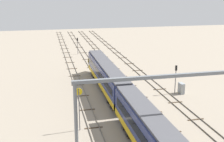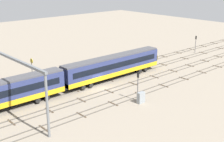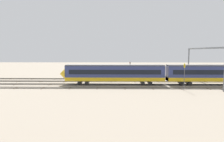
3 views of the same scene
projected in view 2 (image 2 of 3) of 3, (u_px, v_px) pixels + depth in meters
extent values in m
plane|color=gray|center=(101.00, 88.00, 59.79)|extent=(187.32, 187.32, 0.00)
cube|color=#59544C|center=(130.00, 100.00, 54.16)|extent=(171.32, 0.07, 0.16)
cube|color=#59544C|center=(124.00, 97.00, 55.18)|extent=(171.32, 0.07, 0.16)
cube|color=#473828|center=(44.00, 128.00, 44.19)|extent=(0.24, 2.40, 0.08)
cube|color=#473828|center=(81.00, 115.00, 48.39)|extent=(0.24, 2.40, 0.08)
cube|color=#473828|center=(113.00, 104.00, 52.58)|extent=(0.24, 2.40, 0.08)
cube|color=#473828|center=(140.00, 94.00, 56.78)|extent=(0.24, 2.40, 0.08)
cube|color=#473828|center=(163.00, 86.00, 60.98)|extent=(0.24, 2.40, 0.08)
cube|color=#473828|center=(184.00, 78.00, 65.17)|extent=(0.24, 2.40, 0.08)
cube|color=#473828|center=(202.00, 72.00, 69.37)|extent=(0.24, 2.40, 0.08)
cube|color=#473828|center=(217.00, 66.00, 73.56)|extent=(0.24, 2.40, 0.08)
cube|color=#59544C|center=(112.00, 92.00, 57.55)|extent=(171.32, 0.07, 0.16)
cube|color=#59544C|center=(106.00, 90.00, 58.58)|extent=(171.32, 0.07, 0.16)
cube|color=#473828|center=(11.00, 122.00, 45.96)|extent=(0.24, 2.40, 0.08)
cube|color=#473828|center=(49.00, 110.00, 50.00)|extent=(0.24, 2.40, 0.08)
cube|color=#473828|center=(81.00, 100.00, 54.04)|extent=(0.24, 2.40, 0.08)
cube|color=#473828|center=(109.00, 91.00, 58.08)|extent=(0.24, 2.40, 0.08)
cube|color=#473828|center=(133.00, 84.00, 62.12)|extent=(0.24, 2.40, 0.08)
cube|color=#473828|center=(154.00, 77.00, 66.16)|extent=(0.24, 2.40, 0.08)
cube|color=#473828|center=(173.00, 71.00, 70.20)|extent=(0.24, 2.40, 0.08)
cube|color=#473828|center=(190.00, 65.00, 74.24)|extent=(0.24, 2.40, 0.08)
cube|color=#473828|center=(204.00, 61.00, 78.28)|extent=(0.24, 2.40, 0.08)
cube|color=#473828|center=(218.00, 56.00, 82.32)|extent=(0.24, 2.40, 0.08)
cube|color=#59544C|center=(95.00, 85.00, 60.95)|extent=(171.32, 0.07, 0.16)
cube|color=#59544C|center=(91.00, 84.00, 61.97)|extent=(171.32, 0.07, 0.16)
cube|color=#473828|center=(34.00, 102.00, 53.29)|extent=(0.24, 2.40, 0.08)
cube|color=#473828|center=(75.00, 90.00, 58.74)|extent=(0.24, 2.40, 0.08)
cube|color=#473828|center=(109.00, 80.00, 64.20)|extent=(0.24, 2.40, 0.08)
cube|color=#473828|center=(138.00, 72.00, 69.65)|extent=(0.24, 2.40, 0.08)
cube|color=#473828|center=(163.00, 64.00, 75.11)|extent=(0.24, 2.40, 0.08)
cube|color=#473828|center=(184.00, 58.00, 80.56)|extent=(0.24, 2.40, 0.08)
cube|color=#473828|center=(203.00, 53.00, 86.02)|extent=(0.24, 2.40, 0.08)
cube|color=#473828|center=(220.00, 48.00, 91.47)|extent=(0.24, 2.40, 0.08)
cube|color=#59544C|center=(81.00, 80.00, 64.34)|extent=(171.32, 0.07, 0.16)
cube|color=#59544C|center=(76.00, 78.00, 65.36)|extent=(171.32, 0.07, 0.16)
cube|color=#473828|center=(8.00, 98.00, 55.13)|extent=(0.24, 2.40, 0.08)
cube|color=#473828|center=(39.00, 89.00, 59.02)|extent=(0.24, 2.40, 0.08)
cube|color=#473828|center=(66.00, 82.00, 62.92)|extent=(0.24, 2.40, 0.08)
cube|color=#473828|center=(90.00, 76.00, 66.81)|extent=(0.24, 2.40, 0.08)
cube|color=#473828|center=(112.00, 70.00, 70.71)|extent=(0.24, 2.40, 0.08)
cube|color=#473828|center=(131.00, 65.00, 74.61)|extent=(0.24, 2.40, 0.08)
cube|color=#473828|center=(148.00, 60.00, 78.50)|extent=(0.24, 2.40, 0.08)
cube|color=#473828|center=(164.00, 56.00, 82.40)|extent=(0.24, 2.40, 0.08)
cube|color=#473828|center=(178.00, 53.00, 86.29)|extent=(0.24, 2.40, 0.08)
cube|color=#473828|center=(191.00, 49.00, 90.19)|extent=(0.24, 2.40, 0.08)
cube|color=#473828|center=(203.00, 46.00, 94.09)|extent=(0.24, 2.40, 0.08)
cube|color=#473828|center=(214.00, 43.00, 97.98)|extent=(0.24, 2.40, 0.08)
cube|color=#473828|center=(224.00, 40.00, 101.88)|extent=(0.24, 2.40, 0.08)
cube|color=navy|center=(113.00, 66.00, 64.03)|extent=(24.00, 2.90, 3.60)
cube|color=gold|center=(113.00, 72.00, 64.43)|extent=(24.00, 2.94, 0.90)
cube|color=#4C4C51|center=(113.00, 57.00, 63.45)|extent=(24.00, 2.50, 0.30)
cube|color=black|center=(118.00, 65.00, 62.87)|extent=(22.00, 0.04, 1.10)
cube|color=black|center=(108.00, 62.00, 64.94)|extent=(22.00, 0.04, 1.10)
cylinder|color=black|center=(79.00, 86.00, 59.24)|extent=(0.90, 2.70, 0.90)
cylinder|color=black|center=(87.00, 84.00, 60.39)|extent=(0.90, 2.70, 0.90)
cylinder|color=black|center=(136.00, 70.00, 69.02)|extent=(0.90, 2.70, 0.90)
cylinder|color=black|center=(142.00, 68.00, 70.17)|extent=(0.90, 2.70, 0.90)
cylinder|color=black|center=(34.00, 98.00, 53.23)|extent=(0.90, 2.70, 0.90)
cylinder|color=black|center=(44.00, 96.00, 54.37)|extent=(0.90, 2.70, 0.90)
cone|color=gold|center=(154.00, 56.00, 72.24)|extent=(1.60, 3.24, 3.24)
cylinder|color=slate|center=(47.00, 106.00, 40.71)|extent=(0.36, 0.36, 8.80)
cube|color=slate|center=(10.00, 58.00, 46.40)|extent=(0.40, 20.45, 0.35)
cylinder|color=#4C4C51|center=(32.00, 73.00, 59.39)|extent=(0.12, 0.12, 5.67)
cylinder|color=yellow|center=(31.00, 61.00, 58.69)|extent=(0.05, 0.93, 0.93)
cube|color=black|center=(32.00, 61.00, 58.71)|extent=(0.02, 0.42, 0.12)
cylinder|color=#4C4C51|center=(195.00, 46.00, 85.68)|extent=(0.14, 0.14, 3.78)
cube|color=black|center=(196.00, 38.00, 84.98)|extent=(0.20, 0.32, 0.90)
sphere|color=red|center=(196.00, 37.00, 84.99)|extent=(0.20, 0.20, 0.20)
sphere|color=#262626|center=(196.00, 38.00, 85.11)|extent=(0.20, 0.20, 0.20)
cylinder|color=#4C4C51|center=(138.00, 89.00, 53.31)|extent=(0.14, 0.14, 4.16)
cube|color=black|center=(138.00, 75.00, 52.56)|extent=(0.20, 0.32, 0.90)
sphere|color=red|center=(139.00, 74.00, 52.57)|extent=(0.20, 0.20, 0.20)
sphere|color=#262626|center=(138.00, 76.00, 52.68)|extent=(0.20, 0.20, 0.20)
cube|color=gray|center=(141.00, 98.00, 52.70)|extent=(1.37, 0.70, 1.90)
cube|color=#333333|center=(144.00, 95.00, 53.06)|extent=(0.02, 0.49, 0.24)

